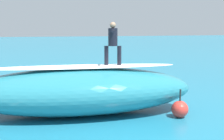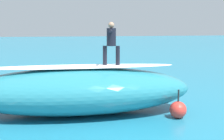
% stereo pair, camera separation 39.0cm
% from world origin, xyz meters
% --- Properties ---
extents(ground_plane, '(120.00, 120.00, 0.00)m').
position_xyz_m(ground_plane, '(0.00, 0.00, 0.00)').
color(ground_plane, teal).
extents(wave_crest, '(8.12, 2.92, 1.65)m').
position_xyz_m(wave_crest, '(-0.61, 1.71, 0.82)').
color(wave_crest, teal).
rests_on(wave_crest, ground_plane).
extents(wave_foam_lip, '(6.90, 1.04, 0.08)m').
position_xyz_m(wave_foam_lip, '(-0.61, 1.71, 1.69)').
color(wave_foam_lip, white).
rests_on(wave_foam_lip, wave_crest).
extents(surfboard_riding, '(2.02, 0.86, 0.07)m').
position_xyz_m(surfboard_riding, '(-1.80, 1.72, 1.68)').
color(surfboard_riding, yellow).
rests_on(surfboard_riding, wave_crest).
extents(surfer_riding, '(0.60, 1.43, 1.52)m').
position_xyz_m(surfer_riding, '(-1.80, 1.72, 2.60)').
color(surfer_riding, black).
rests_on(surfer_riding, surfboard_riding).
extents(surfboard_paddling, '(1.79, 1.97, 0.08)m').
position_xyz_m(surfboard_paddling, '(-2.38, -1.72, 0.04)').
color(surfboard_paddling, '#EAE5C6').
rests_on(surfboard_paddling, ground_plane).
extents(surfer_paddling, '(1.28, 1.44, 0.31)m').
position_xyz_m(surfer_paddling, '(-2.46, -1.62, 0.22)').
color(surfer_paddling, black).
rests_on(surfer_paddling, surfboard_paddling).
extents(buoy_marker, '(0.58, 0.58, 0.98)m').
position_xyz_m(buoy_marker, '(-3.92, 2.78, 0.29)').
color(buoy_marker, red).
rests_on(buoy_marker, ground_plane).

